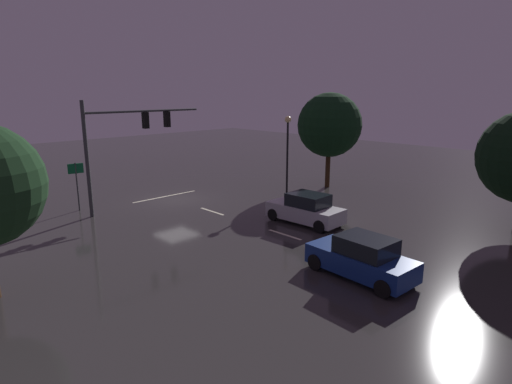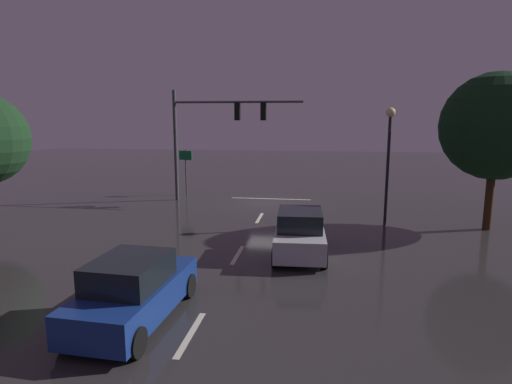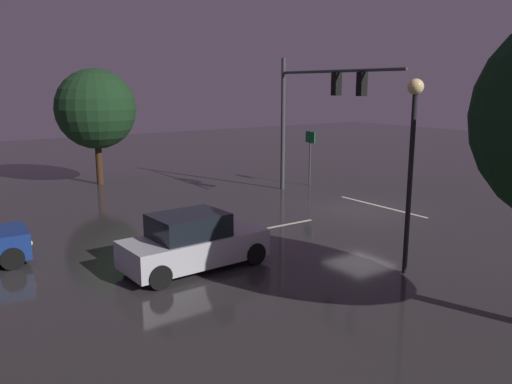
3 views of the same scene
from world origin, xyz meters
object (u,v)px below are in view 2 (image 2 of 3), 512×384
car_approaching (300,233)px  tree_left_far (496,126)px  traffic_signal_assembly (215,125)px  street_lamp_left_kerb (389,145)px  car_distant (134,291)px  route_sign (186,163)px

car_approaching → tree_left_far: bearing=-150.4°
tree_left_far → traffic_signal_assembly: bearing=-18.9°
traffic_signal_assembly → street_lamp_left_kerb: bearing=153.6°
car_approaching → street_lamp_left_kerb: bearing=-128.3°
traffic_signal_assembly → tree_left_far: 14.70m
traffic_signal_assembly → car_approaching: bearing=120.2°
car_distant → car_approaching: bearing=-122.8°
tree_left_far → car_distant: bearing=41.4°
traffic_signal_assembly → car_approaching: traffic_signal_assembly is taller
street_lamp_left_kerb → tree_left_far: 4.60m
street_lamp_left_kerb → route_sign: 13.63m
tree_left_far → street_lamp_left_kerb: bearing=-1.3°
street_lamp_left_kerb → tree_left_far: bearing=178.7°
car_approaching → traffic_signal_assembly: bearing=-59.8°
car_approaching → tree_left_far: size_ratio=0.63×
traffic_signal_assembly → tree_left_far: size_ratio=1.10×
car_distant → street_lamp_left_kerb: street_lamp_left_kerb is taller
street_lamp_left_kerb → route_sign: size_ratio=1.86×
route_sign → tree_left_far: tree_left_far is taller
route_sign → car_distant: bearing=103.3°
car_approaching → street_lamp_left_kerb: (-3.84, -4.86, 3.03)m
traffic_signal_assembly → street_lamp_left_kerb: (-9.38, 4.66, -0.80)m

